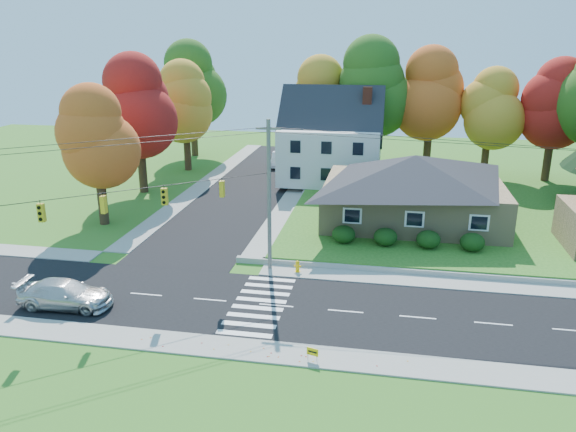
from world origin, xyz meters
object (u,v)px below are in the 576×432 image
(ranch_house, at_px, (413,187))
(fire_hydrant, at_px, (297,267))
(silver_sedan, at_px, (65,294))
(white_car, at_px, (279,159))

(ranch_house, distance_m, fire_hydrant, 13.74)
(fire_hydrant, bearing_deg, silver_sedan, -149.51)
(white_car, distance_m, fire_hydrant, 31.77)
(silver_sedan, height_order, white_car, white_car)
(white_car, height_order, fire_hydrant, white_car)
(silver_sedan, xyz_separation_m, fire_hydrant, (12.26, 7.22, -0.39))
(ranch_house, xyz_separation_m, white_car, (-14.94, 19.81, -2.43))
(silver_sedan, bearing_deg, white_car, -10.05)
(ranch_house, relative_size, white_car, 2.96)
(white_car, xyz_separation_m, fire_hydrant, (7.36, -30.90, -0.42))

